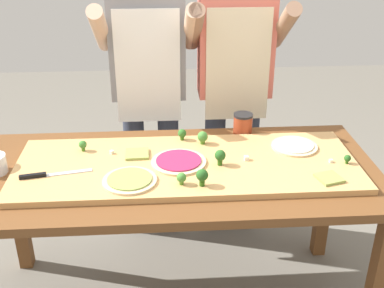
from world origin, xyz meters
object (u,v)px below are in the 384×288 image
at_px(cheese_crumble_a, 246,158).
at_px(pizza_whole_beet_magenta, 179,161).
at_px(broccoli_floret_back_left, 182,134).
at_px(sauce_jar, 243,124).
at_px(broccoli_floret_front_right, 220,156).
at_px(broccoli_floret_center_left, 203,137).
at_px(pizza_whole_white_garlic, 294,146).
at_px(pizza_slice_far_left, 329,178).
at_px(cook_right, 234,77).
at_px(chefs_knife, 46,175).
at_px(cook_left, 149,79).
at_px(prep_table, 175,187).
at_px(broccoli_floret_front_mid, 347,159).
at_px(pizza_whole_pesto_green, 130,180).
at_px(cheese_crumble_c, 331,161).
at_px(broccoli_floret_back_mid, 181,178).
at_px(broccoli_floret_center_right, 202,176).
at_px(cheese_crumble_b, 112,152).
at_px(pizza_slice_center, 137,154).
at_px(broccoli_floret_back_right, 83,145).

bearing_deg(cheese_crumble_a, pizza_whole_beet_magenta, -179.10).
xyz_separation_m(broccoli_floret_back_left, sauce_jar, (0.31, 0.10, -0.00)).
relative_size(broccoli_floret_front_right, sauce_jar, 0.63).
height_order(broccoli_floret_center_left, broccoli_floret_front_right, broccoli_floret_front_right).
bearing_deg(pizza_whole_white_garlic, pizza_slice_far_left, -77.34).
bearing_deg(broccoli_floret_front_right, cook_right, 76.97).
height_order(chefs_knife, broccoli_floret_back_left, broccoli_floret_back_left).
height_order(broccoli_floret_back_left, cook_left, cook_left).
relative_size(broccoli_floret_front_right, cook_right, 0.04).
xyz_separation_m(prep_table, broccoli_floret_front_mid, (0.76, -0.05, 0.15)).
xyz_separation_m(cheese_crumble_a, cook_left, (-0.44, 0.65, 0.16)).
distance_m(pizza_whole_pesto_green, cheese_crumble_a, 0.54).
relative_size(broccoli_floret_back_left, cheese_crumble_c, 4.06).
bearing_deg(broccoli_floret_back_left, broccoli_floret_front_mid, -22.01).
bearing_deg(broccoli_floret_back_mid, broccoli_floret_center_right, -10.87).
xyz_separation_m(broccoli_floret_front_right, broccoli_floret_front_mid, (0.56, -0.02, -0.02)).
bearing_deg(cheese_crumble_b, pizza_whole_pesto_green, -69.75).
bearing_deg(pizza_whole_pesto_green, broccoli_floret_front_right, 16.80).
height_order(cook_left, cook_right, same).
distance_m(broccoli_floret_center_right, broccoli_floret_front_right, 0.19).
bearing_deg(cheese_crumble_c, broccoli_floret_center_left, 157.86).
height_order(pizza_slice_center, sauce_jar, sauce_jar).
height_order(sauce_jar, cook_left, cook_left).
height_order(pizza_whole_white_garlic, broccoli_floret_center_left, broccoli_floret_center_left).
distance_m(broccoli_floret_center_right, sauce_jar, 0.59).
xyz_separation_m(prep_table, cheese_crumble_a, (0.32, 0.01, 0.14)).
height_order(broccoli_floret_back_mid, cheese_crumble_b, broccoli_floret_back_mid).
height_order(chefs_knife, cheese_crumble_b, same).
bearing_deg(broccoli_floret_back_mid, pizza_slice_far_left, -0.20).
distance_m(chefs_knife, cheese_crumble_c, 1.24).
distance_m(cheese_crumble_b, cook_right, 0.86).
height_order(pizza_whole_beet_magenta, sauce_jar, sauce_jar).
bearing_deg(pizza_slice_center, pizza_slice_far_left, -18.70).
bearing_deg(broccoli_floret_back_right, cheese_crumble_b, -15.47).
height_order(pizza_whole_white_garlic, cheese_crumble_b, same).
bearing_deg(broccoli_floret_back_left, cheese_crumble_b, -159.28).
xyz_separation_m(pizza_slice_center, broccoli_floret_back_mid, (0.19, -0.27, 0.02)).
distance_m(broccoli_floret_back_right, cheese_crumble_c, 1.13).
relative_size(cheese_crumble_c, cook_left, 0.01).
bearing_deg(broccoli_floret_back_left, pizza_whole_white_garlic, -12.51).
xyz_separation_m(prep_table, pizza_whole_beet_magenta, (0.02, 0.00, 0.13)).
height_order(pizza_whole_beet_magenta, cook_right, cook_right).
bearing_deg(pizza_slice_center, broccoli_floret_back_right, 166.77).
bearing_deg(pizza_whole_pesto_green, broccoli_floret_back_mid, -9.50).
relative_size(chefs_knife, cheese_crumble_a, 15.71).
xyz_separation_m(pizza_whole_pesto_green, cheese_crumble_b, (-0.10, 0.26, 0.00)).
distance_m(pizza_whole_white_garlic, broccoli_floret_back_left, 0.54).
bearing_deg(pizza_whole_beet_magenta, sauce_jar, 44.11).
relative_size(pizza_slice_center, broccoli_floret_front_mid, 2.50).
xyz_separation_m(prep_table, chefs_knife, (-0.55, -0.08, 0.13)).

